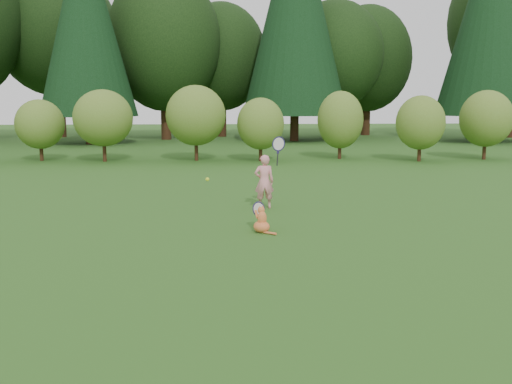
{
  "coord_description": "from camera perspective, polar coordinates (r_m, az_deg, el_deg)",
  "views": [
    {
      "loc": [
        -0.52,
        -8.99,
        2.26
      ],
      "look_at": [
        0.2,
        0.8,
        0.7
      ],
      "focal_mm": 40.0,
      "sensor_mm": 36.0,
      "label": 1
    }
  ],
  "objects": [
    {
      "name": "woodland_backdrop",
      "position": [
        32.42,
        -3.43,
        18.3
      ],
      "size": [
        48.0,
        10.0,
        15.0
      ],
      "primitive_type": null,
      "color": "black",
      "rests_on": "ground"
    },
    {
      "name": "ground",
      "position": [
        9.28,
        -0.87,
        -5.06
      ],
      "size": [
        100.0,
        100.0,
        0.0
      ],
      "primitive_type": "plane",
      "color": "#2B5618",
      "rests_on": "ground"
    },
    {
      "name": "shrub_row",
      "position": [
        22.01,
        -2.89,
        6.77
      ],
      "size": [
        28.0,
        3.0,
        2.8
      ],
      "primitive_type": null,
      "color": "#5B6F22",
      "rests_on": "ground"
    },
    {
      "name": "child",
      "position": [
        12.13,
        0.87,
        1.18
      ],
      "size": [
        0.66,
        0.43,
        1.71
      ],
      "rotation": [
        0.0,
        0.0,
        3.15
      ],
      "color": "pink",
      "rests_on": "ground"
    },
    {
      "name": "cat",
      "position": [
        9.96,
        0.55,
        -2.66
      ],
      "size": [
        0.45,
        0.66,
        0.64
      ],
      "rotation": [
        0.0,
        0.0,
        0.36
      ],
      "color": "#D06728",
      "rests_on": "ground"
    },
    {
      "name": "tennis_ball",
      "position": [
        8.84,
        -4.88,
        1.27
      ],
      "size": [
        0.06,
        0.06,
        0.06
      ],
      "color": "#CFD419",
      "rests_on": "ground"
    }
  ]
}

